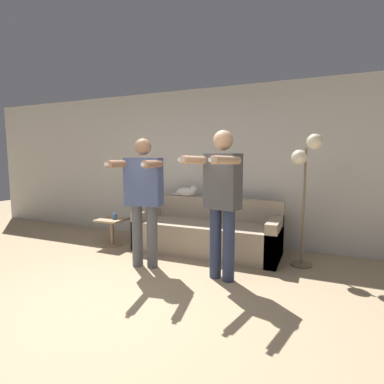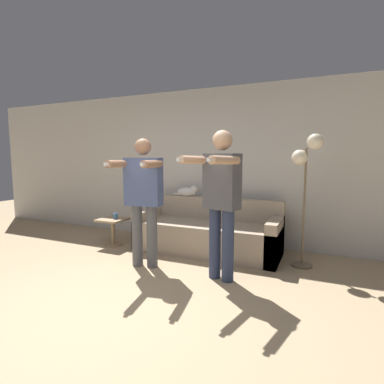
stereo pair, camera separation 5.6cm
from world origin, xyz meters
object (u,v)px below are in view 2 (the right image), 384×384
Objects in this scene: couch at (207,234)px; person_left at (143,193)px; cat at (188,191)px; floor_lamp at (307,164)px; person_right at (221,195)px; side_table at (113,226)px; cup at (115,216)px.

person_left reaches higher than couch.
cat is 0.27× the size of floor_lamp.
cat is (-1.00, 1.25, -0.13)m from person_right.
cup reaches higher than side_table.
person_right reaches higher than person_left.
person_left is 1.06m from person_right.
couch is 1.25× the size of person_right.
side_table is (-1.56, -0.31, 0.04)m from couch.
floor_lamp reaches higher than cup.
couch is at bearing -32.89° from cat.
floor_lamp is 3.13m from side_table.
side_table is at bearing -175.19° from floor_lamp.
person_right is 3.74× the size of cat.
person_left is at bearing -33.39° from cup.
person_left is at bearing -119.60° from couch.
side_table is 0.18m from cup.
side_table is at bearing 176.94° from person_right.
person_left is 1.37m from side_table.
floor_lamp reaches higher than cat.
person_right is 1.28m from floor_lamp.
floor_lamp is (0.86, 0.88, 0.35)m from person_right.
person_right is 2.19m from cup.
cat is at bearing 29.53° from side_table.
person_left reaches higher than cat.
side_table is (-1.08, -0.61, -0.57)m from cat.
cat is at bearing 142.55° from person_right.
person_right reaches higher than side_table.
couch is at bearing 11.17° from side_table.
floor_lamp is at bearing -2.46° from couch.
cup is at bearing 3.64° from side_table.
person_right reaches higher than cup.
floor_lamp reaches higher than side_table.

